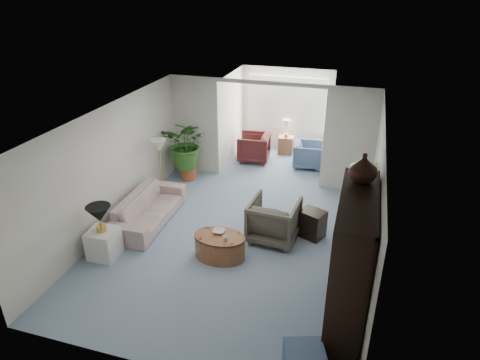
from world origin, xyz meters
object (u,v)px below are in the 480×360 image
(coffee_bowl, at_px, (219,231))
(sunroom_chair_blue, at_px, (308,155))
(end_table, at_px, (104,244))
(coffee_table, at_px, (220,246))
(sunroom_table, at_px, (286,145))
(wingback_chair, at_px, (274,220))
(side_table_dark, at_px, (312,224))
(floor_lamp, at_px, (159,146))
(sofa, at_px, (149,208))
(plant_pot, at_px, (189,173))
(table_lamp, at_px, (99,214))
(entertainment_cabinet, at_px, (351,263))
(framed_picture, at_px, (376,184))
(sunroom_chair_maroon, at_px, (254,147))
(cabinet_urn, at_px, (363,168))
(coffee_cup, at_px, (226,238))

(coffee_bowl, bearing_deg, sunroom_chair_blue, 77.85)
(end_table, distance_m, coffee_table, 2.11)
(sunroom_table, bearing_deg, wingback_chair, -81.66)
(end_table, distance_m, side_table_dark, 3.95)
(floor_lamp, xyz_separation_m, coffee_bowl, (2.04, -1.80, -0.77))
(sofa, xyz_separation_m, wingback_chair, (2.64, 0.12, 0.11))
(plant_pot, distance_m, sunroom_chair_blue, 3.22)
(table_lamp, height_order, plant_pot, table_lamp)
(floor_lamp, bearing_deg, sunroom_table, 56.55)
(sofa, bearing_deg, entertainment_cabinet, -114.24)
(coffee_bowl, relative_size, sunroom_table, 0.43)
(framed_picture, distance_m, sunroom_table, 5.69)
(plant_pot, bearing_deg, sunroom_table, 49.91)
(floor_lamp, xyz_separation_m, entertainment_cabinet, (4.39, -2.86, -0.21))
(entertainment_cabinet, bearing_deg, floor_lamp, 146.95)
(sunroom_chair_maroon, height_order, sunroom_table, sunroom_chair_maroon)
(floor_lamp, height_order, sunroom_table, floor_lamp)
(coffee_table, bearing_deg, framed_picture, 7.55)
(table_lamp, height_order, sunroom_table, table_lamp)
(table_lamp, bearing_deg, coffee_bowl, 19.36)
(wingback_chair, distance_m, side_table_dark, 0.77)
(floor_lamp, relative_size, sunroom_chair_blue, 0.48)
(end_table, relative_size, sunroom_table, 1.08)
(framed_picture, relative_size, coffee_table, 0.53)
(coffee_table, bearing_deg, end_table, -163.65)
(table_lamp, relative_size, cabinet_urn, 1.06)
(entertainment_cabinet, distance_m, sunroom_chair_blue, 5.73)
(coffee_table, distance_m, wingback_chair, 1.21)
(side_table_dark, xyz_separation_m, sunroom_chair_maroon, (-2.10, 3.38, 0.10))
(entertainment_cabinet, xyz_separation_m, plant_pot, (-4.16, 3.87, -0.88))
(framed_picture, bearing_deg, wingback_chair, 162.66)
(framed_picture, height_order, cabinet_urn, cabinet_urn)
(wingback_chair, height_order, entertainment_cabinet, entertainment_cabinet)
(floor_lamp, relative_size, plant_pot, 0.90)
(floor_lamp, distance_m, coffee_table, 3.01)
(floor_lamp, relative_size, coffee_cup, 3.71)
(sofa, xyz_separation_m, plant_pot, (-0.03, 2.16, -0.15))
(plant_pot, bearing_deg, wingback_chair, -37.47)
(end_table, bearing_deg, sunroom_chair_blue, 60.31)
(end_table, relative_size, wingback_chair, 0.59)
(coffee_bowl, distance_m, sunroom_chair_blue, 4.56)
(floor_lamp, height_order, sunroom_chair_maroon, floor_lamp)
(floor_lamp, bearing_deg, cabinet_urn, -28.23)
(coffee_cup, bearing_deg, side_table_dark, 43.18)
(sofa, relative_size, cabinet_urn, 5.11)
(sofa, height_order, sunroom_table, sofa)
(framed_picture, bearing_deg, sofa, 174.51)
(sofa, bearing_deg, framed_picture, -97.23)
(table_lamp, distance_m, coffee_bowl, 2.14)
(wingback_chair, relative_size, plant_pot, 2.30)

